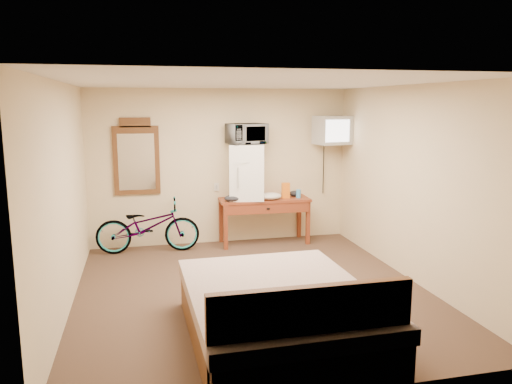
{
  "coord_description": "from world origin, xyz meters",
  "views": [
    {
      "loc": [
        -1.28,
        -5.66,
        2.26
      ],
      "look_at": [
        0.23,
        0.8,
        1.08
      ],
      "focal_mm": 35.0,
      "sensor_mm": 36.0,
      "label": 1
    }
  ],
  "objects_px": {
    "crt_television": "(332,130)",
    "wall_mirror": "(136,158)",
    "microwave": "(247,134)",
    "blue_cup": "(298,194)",
    "desk": "(265,205)",
    "bed": "(280,314)",
    "bicycle": "(148,226)",
    "mini_fridge": "(247,172)"
  },
  "relations": [
    {
      "from": "crt_television",
      "to": "bicycle",
      "type": "relative_size",
      "value": 0.41
    },
    {
      "from": "microwave",
      "to": "bicycle",
      "type": "distance_m",
      "value": 2.1
    },
    {
      "from": "crt_television",
      "to": "wall_mirror",
      "type": "xyz_separation_m",
      "value": [
        -3.13,
        0.25,
        -0.4
      ]
    },
    {
      "from": "desk",
      "to": "crt_television",
      "type": "height_order",
      "value": "crt_television"
    },
    {
      "from": "blue_cup",
      "to": "microwave",
      "type": "bearing_deg",
      "value": 173.6
    },
    {
      "from": "desk",
      "to": "blue_cup",
      "type": "relative_size",
      "value": 10.83
    },
    {
      "from": "blue_cup",
      "to": "bicycle",
      "type": "xyz_separation_m",
      "value": [
        -2.41,
        0.0,
        -0.41
      ]
    },
    {
      "from": "desk",
      "to": "crt_television",
      "type": "relative_size",
      "value": 2.3
    },
    {
      "from": "bicycle",
      "to": "mini_fridge",
      "type": "bearing_deg",
      "value": -84.09
    },
    {
      "from": "microwave",
      "to": "blue_cup",
      "type": "xyz_separation_m",
      "value": [
        0.84,
        -0.09,
        -0.98
      ]
    },
    {
      "from": "crt_television",
      "to": "blue_cup",
      "type": "bearing_deg",
      "value": -172.83
    },
    {
      "from": "crt_television",
      "to": "wall_mirror",
      "type": "height_order",
      "value": "crt_television"
    },
    {
      "from": "mini_fridge",
      "to": "crt_television",
      "type": "relative_size",
      "value": 1.38
    },
    {
      "from": "microwave",
      "to": "blue_cup",
      "type": "relative_size",
      "value": 4.29
    },
    {
      "from": "mini_fridge",
      "to": "crt_television",
      "type": "bearing_deg",
      "value": -0.81
    },
    {
      "from": "desk",
      "to": "wall_mirror",
      "type": "bearing_deg",
      "value": 172.13
    },
    {
      "from": "blue_cup",
      "to": "wall_mirror",
      "type": "xyz_separation_m",
      "value": [
        -2.54,
        0.33,
        0.62
      ]
    },
    {
      "from": "microwave",
      "to": "crt_television",
      "type": "relative_size",
      "value": 0.91
    },
    {
      "from": "crt_television",
      "to": "bicycle",
      "type": "height_order",
      "value": "crt_television"
    },
    {
      "from": "blue_cup",
      "to": "bed",
      "type": "height_order",
      "value": "bed"
    },
    {
      "from": "desk",
      "to": "microwave",
      "type": "relative_size",
      "value": 2.52
    },
    {
      "from": "mini_fridge",
      "to": "microwave",
      "type": "relative_size",
      "value": 1.52
    },
    {
      "from": "bed",
      "to": "desk",
      "type": "bearing_deg",
      "value": 78.21
    },
    {
      "from": "blue_cup",
      "to": "bicycle",
      "type": "bearing_deg",
      "value": 179.94
    },
    {
      "from": "mini_fridge",
      "to": "wall_mirror",
      "type": "bearing_deg",
      "value": 172.25
    },
    {
      "from": "crt_television",
      "to": "mini_fridge",
      "type": "bearing_deg",
      "value": 179.19
    },
    {
      "from": "desk",
      "to": "bed",
      "type": "distance_m",
      "value": 3.45
    },
    {
      "from": "bicycle",
      "to": "wall_mirror",
      "type": "bearing_deg",
      "value": 24.57
    },
    {
      "from": "microwave",
      "to": "bicycle",
      "type": "bearing_deg",
      "value": 167.19
    },
    {
      "from": "blue_cup",
      "to": "bicycle",
      "type": "relative_size",
      "value": 0.09
    },
    {
      "from": "mini_fridge",
      "to": "bicycle",
      "type": "bearing_deg",
      "value": -176.67
    },
    {
      "from": "crt_television",
      "to": "wall_mirror",
      "type": "relative_size",
      "value": 0.53
    },
    {
      "from": "microwave",
      "to": "bed",
      "type": "distance_m",
      "value": 3.75
    },
    {
      "from": "mini_fridge",
      "to": "crt_television",
      "type": "height_order",
      "value": "crt_television"
    },
    {
      "from": "wall_mirror",
      "to": "bicycle",
      "type": "distance_m",
      "value": 1.08
    },
    {
      "from": "desk",
      "to": "mini_fridge",
      "type": "xyz_separation_m",
      "value": [
        -0.29,
        0.04,
        0.55
      ]
    },
    {
      "from": "desk",
      "to": "wall_mirror",
      "type": "xyz_separation_m",
      "value": [
        -1.99,
        0.27,
        0.8
      ]
    },
    {
      "from": "microwave",
      "to": "blue_cup",
      "type": "height_order",
      "value": "microwave"
    },
    {
      "from": "mini_fridge",
      "to": "blue_cup",
      "type": "distance_m",
      "value": 0.92
    },
    {
      "from": "wall_mirror",
      "to": "microwave",
      "type": "bearing_deg",
      "value": -7.75
    },
    {
      "from": "wall_mirror",
      "to": "bed",
      "type": "relative_size",
      "value": 0.53
    },
    {
      "from": "bicycle",
      "to": "bed",
      "type": "relative_size",
      "value": 0.69
    }
  ]
}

